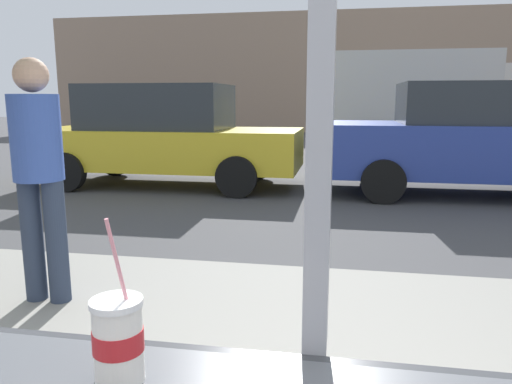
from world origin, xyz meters
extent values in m
plane|color=#424244|center=(0.00, 8.00, 0.00)|extent=(60.00, 60.00, 0.00)
cube|color=gray|center=(0.00, 1.60, 0.05)|extent=(16.00, 2.80, 0.11)
cube|color=#35373A|center=(0.00, 0.03, 0.95)|extent=(2.19, 0.02, 0.02)
cube|color=gray|center=(0.00, 22.35, 2.68)|extent=(28.00, 1.20, 5.35)
cylinder|color=silver|center=(-0.35, -0.11, 1.03)|extent=(0.09, 0.09, 0.15)
cylinder|color=red|center=(-0.35, -0.11, 1.04)|extent=(0.09, 0.09, 0.04)
cylinder|color=black|center=(-0.35, -0.11, 1.10)|extent=(0.08, 0.08, 0.01)
cylinder|color=white|center=(-0.35, -0.11, 1.11)|extent=(0.10, 0.10, 0.01)
cylinder|color=pink|center=(-0.34, -0.12, 1.18)|extent=(0.02, 0.05, 0.20)
cube|color=gold|center=(-2.96, 7.18, 0.65)|extent=(4.57, 1.76, 0.66)
cube|color=#282D33|center=(-3.11, 7.18, 1.36)|extent=(2.38, 1.55, 0.75)
cylinder|color=black|center=(-1.54, 8.07, 0.32)|extent=(0.64, 0.18, 0.64)
cylinder|color=black|center=(-1.54, 6.30, 0.32)|extent=(0.64, 0.18, 0.64)
cylinder|color=black|center=(-4.38, 8.07, 0.32)|extent=(0.64, 0.18, 0.64)
cylinder|color=black|center=(-4.38, 6.30, 0.32)|extent=(0.64, 0.18, 0.64)
cube|color=#283D93|center=(2.03, 7.18, 0.72)|extent=(4.53, 1.87, 0.80)
cube|color=#282D33|center=(2.08, 7.18, 1.43)|extent=(2.36, 1.64, 0.62)
cylinder|color=black|center=(0.62, 8.12, 0.32)|extent=(0.64, 0.18, 0.64)
cylinder|color=black|center=(0.62, 6.25, 0.32)|extent=(0.64, 0.18, 0.64)
cube|color=beige|center=(1.49, 13.13, 1.57)|extent=(4.62, 2.20, 2.25)
cylinder|color=black|center=(4.60, 14.18, 0.45)|extent=(0.90, 0.24, 0.90)
cylinder|color=black|center=(0.71, 14.23, 0.45)|extent=(0.90, 0.24, 0.90)
cylinder|color=black|center=(0.71, 12.03, 0.45)|extent=(0.90, 0.24, 0.90)
cylinder|color=#2D384D|center=(-2.02, 2.01, 0.53)|extent=(0.14, 0.14, 0.84)
cylinder|color=#2D384D|center=(-1.84, 2.01, 0.53)|extent=(0.14, 0.14, 0.84)
cylinder|color=#3955A6|center=(-1.93, 2.01, 1.23)|extent=(0.32, 0.32, 0.56)
sphere|color=tan|center=(-1.93, 2.01, 1.63)|extent=(0.22, 0.22, 0.22)
camera|label=1|loc=(0.05, -0.88, 1.47)|focal=34.34mm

